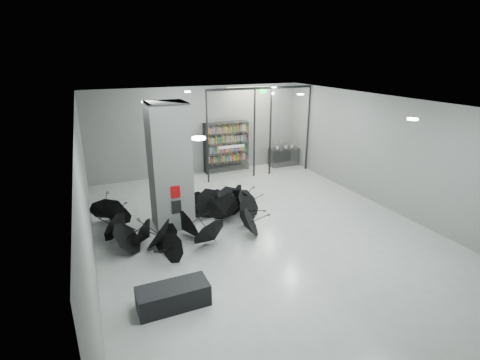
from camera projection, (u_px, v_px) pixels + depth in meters
name	position (u px, v px, depth m)	size (l,w,h in m)	color
room	(270.00, 147.00, 10.45)	(14.00, 14.02, 4.01)	gray
column	(170.00, 166.00, 11.54)	(1.20, 1.20, 4.00)	slate
fire_cabinet	(176.00, 192.00, 11.22)	(0.28, 0.04, 0.38)	#A50A07
info_panel	(176.00, 207.00, 11.38)	(0.30, 0.03, 0.42)	black
exit_sign	(263.00, 92.00, 15.63)	(0.30, 0.06, 0.15)	#0CE533
glass_partition	(260.00, 129.00, 16.34)	(5.06, 0.08, 4.00)	silver
bench	(173.00, 296.00, 8.15)	(1.58, 0.68, 0.51)	black
bookshelf	(226.00, 147.00, 17.32)	(2.14, 0.43, 2.35)	black
shop_counter	(284.00, 157.00, 18.42)	(1.47, 0.59, 0.88)	black
umbrella_cluster	(196.00, 219.00, 11.78)	(5.92, 4.28, 1.35)	black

